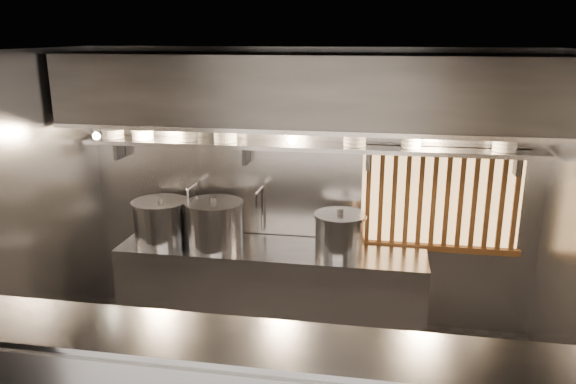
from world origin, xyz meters
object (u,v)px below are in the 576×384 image
(stock_pot_mid, at_px, (161,220))
(stock_pot_right, at_px, (340,233))
(pendant_bulb, at_px, (293,140))
(stock_pot_left, at_px, (215,224))
(heat_lamp, at_px, (94,129))

(stock_pot_mid, height_order, stock_pot_right, stock_pot_mid)
(stock_pot_mid, xyz_separation_m, stock_pot_right, (1.80, 0.00, -0.02))
(pendant_bulb, relative_size, stock_pot_left, 0.26)
(pendant_bulb, relative_size, stock_pot_mid, 0.25)
(pendant_bulb, xyz_separation_m, stock_pot_right, (0.47, -0.05, -0.87))
(pendant_bulb, relative_size, stock_pot_right, 0.36)
(pendant_bulb, distance_m, stock_pot_mid, 1.58)
(heat_lamp, relative_size, stock_pot_left, 0.49)
(stock_pot_mid, relative_size, stock_pot_right, 1.44)
(stock_pot_left, xyz_separation_m, stock_pot_mid, (-0.58, 0.06, -0.02))
(pendant_bulb, xyz_separation_m, stock_pot_left, (-0.75, -0.11, -0.83))
(stock_pot_left, distance_m, stock_pot_mid, 0.58)
(heat_lamp, bearing_deg, stock_pot_right, 7.49)
(stock_pot_right, bearing_deg, stock_pot_mid, -179.97)
(stock_pot_mid, bearing_deg, pendant_bulb, 2.27)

